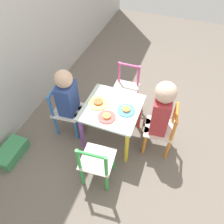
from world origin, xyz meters
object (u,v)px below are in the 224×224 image
child_front (159,112)px  plate_back (98,103)px  chair_blue (66,111)px  storage_bin (11,152)px  chair_orange (162,130)px  plate_left (107,117)px  kids_table (112,113)px  chair_pink (126,89)px  chair_green (97,163)px  plate_front (126,110)px  child_back (69,98)px

child_front → plate_back: bearing=-91.4°
chair_blue → storage_bin: 0.64m
chair_orange → plate_left: bearing=-74.9°
plate_back → plate_left: size_ratio=1.22×
plate_left → storage_bin: size_ratio=0.47×
chair_blue → plate_left: size_ratio=3.45×
kids_table → chair_orange: bearing=-84.0°
chair_pink → plate_left: chair_pink is taller
chair_orange → chair_green: size_ratio=1.00×
kids_table → plate_back: size_ratio=2.70×
chair_pink → plate_left: 0.62m
child_front → plate_front: (-0.04, 0.27, -0.03)m
child_back → plate_back: child_back is taller
chair_blue → chair_orange: 0.93m
plate_back → plate_left: (-0.13, -0.13, 0.00)m
plate_front → plate_left: 0.18m
storage_bin → chair_pink: bearing=-38.4°
chair_blue → child_back: bearing=-90.0°
chair_green → chair_orange: bearing=-134.5°
chair_green → plate_back: bearing=-74.8°
chair_green → plate_back: size_ratio=2.83×
kids_table → plate_left: (-0.13, 0.00, 0.09)m
plate_back → chair_orange: bearing=-85.3°
kids_table → chair_orange: (0.05, -0.46, -0.10)m
chair_pink → child_back: bearing=-129.3°
storage_bin → child_back: bearing=-39.3°
chair_orange → plate_front: (-0.05, 0.33, 0.19)m
plate_front → plate_left: bearing=135.0°
plate_front → storage_bin: (-0.54, 0.94, -0.39)m
chair_green → storage_bin: 0.88m
chair_blue → plate_back: 0.39m
child_front → chair_pink: bearing=-141.3°
child_back → plate_front: (0.04, -0.53, 0.00)m
chair_orange → plate_front: chair_orange is taller
chair_blue → chair_orange: (0.09, -0.93, 0.00)m
kids_table → child_front: bearing=-84.0°
chair_pink → plate_left: (-0.59, -0.01, 0.19)m
chair_green → chair_pink: size_ratio=1.00×
kids_table → chair_pink: bearing=1.7°
child_back → storage_bin: size_ratio=2.33×
kids_table → child_front: child_front is taller
chair_orange → child_back: child_back is taller
chair_pink → plate_front: bearing=-74.5°
storage_bin → child_front: bearing=-64.4°
chair_green → plate_left: 0.39m
chair_orange → plate_left: (-0.18, 0.46, 0.19)m
child_front → plate_front: child_front is taller
chair_green → child_front: (0.51, -0.36, 0.22)m
plate_back → chair_pink: bearing=-14.0°
chair_green → chair_pink: bearing=-91.7°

